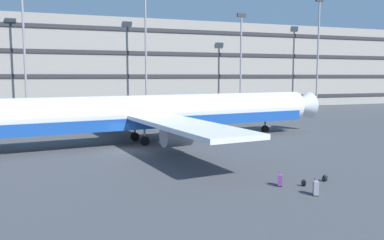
{
  "coord_description": "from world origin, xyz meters",
  "views": [
    {
      "loc": [
        -6.01,
        -34.83,
        6.65
      ],
      "look_at": [
        4.8,
        -3.79,
        3.0
      ],
      "focal_mm": 36.79,
      "sensor_mm": 36.0,
      "label": 1
    }
  ],
  "objects_px": {
    "suitcase_navy": "(316,188)",
    "backpack_purple": "(324,178)",
    "suitcase_red": "(280,180)",
    "airliner": "(149,114)",
    "backpack_upright": "(304,183)"
  },
  "relations": [
    {
      "from": "suitcase_red",
      "to": "backpack_upright",
      "type": "bearing_deg",
      "value": -19.69
    },
    {
      "from": "backpack_upright",
      "to": "suitcase_red",
      "type": "bearing_deg",
      "value": 160.31
    },
    {
      "from": "suitcase_navy",
      "to": "suitcase_red",
      "type": "bearing_deg",
      "value": 111.4
    },
    {
      "from": "suitcase_red",
      "to": "suitcase_navy",
      "type": "bearing_deg",
      "value": -68.6
    },
    {
      "from": "suitcase_navy",
      "to": "backpack_purple",
      "type": "bearing_deg",
      "value": 44.05
    },
    {
      "from": "backpack_upright",
      "to": "backpack_purple",
      "type": "distance_m",
      "value": 1.96
    },
    {
      "from": "suitcase_red",
      "to": "backpack_purple",
      "type": "height_order",
      "value": "suitcase_red"
    },
    {
      "from": "airliner",
      "to": "backpack_purple",
      "type": "relative_size",
      "value": 91.15
    },
    {
      "from": "suitcase_red",
      "to": "backpack_purple",
      "type": "relative_size",
      "value": 1.93
    },
    {
      "from": "suitcase_red",
      "to": "backpack_upright",
      "type": "height_order",
      "value": "suitcase_red"
    },
    {
      "from": "airliner",
      "to": "suitcase_red",
      "type": "bearing_deg",
      "value": -78.03
    },
    {
      "from": "suitcase_red",
      "to": "suitcase_navy",
      "type": "relative_size",
      "value": 0.95
    },
    {
      "from": "suitcase_navy",
      "to": "backpack_upright",
      "type": "xyz_separation_m",
      "value": [
        0.48,
        1.78,
        -0.23
      ]
    },
    {
      "from": "suitcase_red",
      "to": "suitcase_navy",
      "type": "xyz_separation_m",
      "value": [
        0.89,
        -2.27,
        0.05
      ]
    },
    {
      "from": "airliner",
      "to": "suitcase_red",
      "type": "xyz_separation_m",
      "value": [
        3.88,
        -18.28,
        -2.53
      ]
    }
  ]
}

